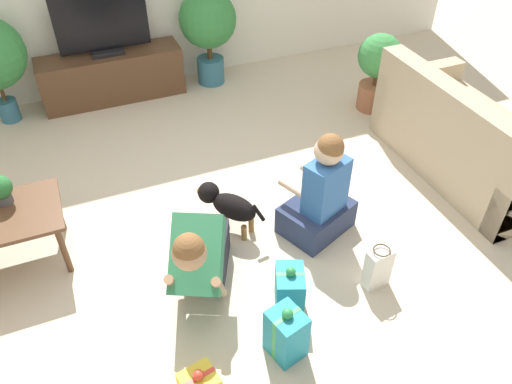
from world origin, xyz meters
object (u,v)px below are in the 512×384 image
Objects in this scene: sofa_right at (467,140)px; person_kneeling at (200,255)px; potted_plant_back_right at (208,25)px; person_sitting at (321,197)px; tv at (103,27)px; gift_box_c at (290,290)px; gift_box_a at (286,334)px; gift_bag_a at (378,268)px; tabletop_plant at (0,189)px; tv_console at (112,76)px; potted_plant_corner_right at (378,67)px; dog at (227,204)px.

sofa_right is 2.13× the size of person_kneeling.
potted_plant_back_right is 2.69m from person_sitting.
person_sitting is at bearing -68.06° from tv.
gift_box_c is (-0.53, -0.58, -0.17)m from person_sitting.
potted_plant_back_right is at bearing 78.93° from gift_box_a.
tabletop_plant reaches higher than gift_bag_a.
person_sitting is (-0.00, -2.67, -0.34)m from potted_plant_back_right.
gift_bag_a is 1.56× the size of tabletop_plant.
potted_plant_corner_right is (2.52, -1.27, 0.22)m from tv_console.
gift_box_a is 0.35m from gift_box_c.
person_sitting is 1.14m from gift_box_a.
sofa_right is 2.25m from gift_box_c.
gift_bag_a is 2.67m from tabletop_plant.
tabletop_plant reaches higher than tv_console.
gift_box_a is (-0.69, -0.89, -0.16)m from person_sitting.
person_sitting is (1.10, -2.72, 0.08)m from tv_console.
sofa_right is at bearing 21.04° from gift_box_c.
gift_box_a reaches higher than dog.
tv_console is 1.61× the size of tv.
tabletop_plant is (-2.28, 1.31, 0.42)m from gift_bag_a.
potted_plant_corner_right is at bearing 58.20° from gift_bag_a.
gift_box_a is at bearing -162.98° from gift_bag_a.
person_sitting is (1.10, -2.72, -0.46)m from tv.
gift_bag_a is at bearing 17.02° from gift_box_a.
potted_plant_corner_right is 2.49m from gift_bag_a.
person_sitting reaches higher than tv_console.
gift_box_a is at bearing -83.64° from tv_console.
tv_console is 3.36m from gift_box_c.
potted_plant_back_right reaches higher than gift_box_c.
person_sitting is at bearing 47.97° from gift_box_c.
tv_console is 1.83× the size of potted_plant_corner_right.
potted_plant_corner_right reaches higher than gift_bag_a.
tv_console reaches higher than dog.
tabletop_plant is (-1.07, -2.05, -0.22)m from tv.
tv_console is 2.96m from person_kneeling.
potted_plant_corner_right is at bearing 60.34° from person_kneeling.
person_sitting is 0.72m from dog.
gift_box_c is 1.11× the size of gift_bag_a.
dog is at bearing -79.47° from tv.
person_kneeling is 0.66m from dog.
dog is (-2.22, 0.07, -0.06)m from sofa_right.
dog is (-2.07, -1.16, -0.24)m from potted_plant_corner_right.
dog is at bearing 87.67° from gift_box_a.
potted_plant_back_right is at bearing 96.28° from person_kneeling.
tv is at bearing 109.91° from gift_bag_a.
gift_bag_a is (-1.45, -0.86, -0.14)m from sofa_right.
gift_box_a is at bearing 29.55° from person_sitting.
potted_plant_back_right is (1.10, -0.05, 0.43)m from tv_console.
sofa_right is 3.66m from tv_console.
tv_console reaches higher than gift_box_a.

